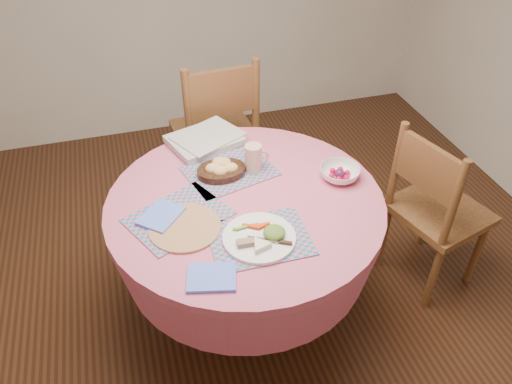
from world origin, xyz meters
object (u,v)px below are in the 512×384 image
(chair_right, at_px, (434,209))
(latte_mug, at_px, (254,158))
(dinner_plate, at_px, (261,237))
(fruit_bowl, at_px, (340,173))
(chair_back, at_px, (217,131))
(bread_bowl, at_px, (221,169))
(wicker_trivet, at_px, (185,228))
(dining_table, at_px, (246,231))

(chair_right, bearing_deg, latte_mug, 58.99)
(dinner_plate, bearing_deg, fruit_bowl, 32.13)
(chair_right, bearing_deg, chair_back, 27.56)
(dinner_plate, xyz_separation_m, bread_bowl, (-0.05, 0.48, 0.02))
(dinner_plate, relative_size, latte_mug, 2.21)
(chair_right, xyz_separation_m, fruit_bowl, (-0.52, 0.07, 0.28))
(chair_back, height_order, fruit_bowl, chair_back)
(dinner_plate, xyz_separation_m, latte_mug, (0.11, 0.47, 0.05))
(chair_right, xyz_separation_m, wicker_trivet, (-1.28, -0.07, 0.26))
(chair_back, xyz_separation_m, bread_bowl, (-0.13, -0.72, 0.24))
(dining_table, xyz_separation_m, wicker_trivet, (-0.29, -0.12, 0.20))
(dining_table, bearing_deg, dinner_plate, -91.86)
(bread_bowl, distance_m, latte_mug, 0.16)
(dining_table, distance_m, dinner_plate, 0.35)
(chair_right, height_order, bread_bowl, chair_right)
(dinner_plate, relative_size, fruit_bowl, 1.29)
(wicker_trivet, bearing_deg, latte_mug, 39.00)
(dining_table, bearing_deg, chair_right, -2.70)
(dining_table, relative_size, wicker_trivet, 4.13)
(dining_table, height_order, latte_mug, latte_mug)
(bread_bowl, bearing_deg, chair_right, -13.64)
(chair_right, height_order, dinner_plate, chair_right)
(chair_right, bearing_deg, bread_bowl, 60.75)
(latte_mug, relative_size, fruit_bowl, 0.58)
(wicker_trivet, height_order, latte_mug, latte_mug)
(dining_table, height_order, dinner_plate, dinner_plate)
(chair_right, bearing_deg, dinner_plate, 87.07)
(wicker_trivet, distance_m, fruit_bowl, 0.77)
(bread_bowl, bearing_deg, dining_table, -74.29)
(wicker_trivet, distance_m, latte_mug, 0.50)
(chair_right, distance_m, wicker_trivet, 1.30)
(dining_table, xyz_separation_m, fruit_bowl, (0.46, 0.03, 0.22))
(chair_back, relative_size, fruit_bowl, 4.54)
(dining_table, bearing_deg, wicker_trivet, -158.32)
(chair_back, relative_size, dinner_plate, 3.53)
(wicker_trivet, xyz_separation_m, dinner_plate, (0.28, -0.16, 0.01))
(dining_table, distance_m, chair_back, 0.93)
(latte_mug, bearing_deg, dining_table, -116.15)
(chair_back, relative_size, wicker_trivet, 3.48)
(fruit_bowl, bearing_deg, chair_right, -7.89)
(bread_bowl, bearing_deg, dinner_plate, -84.09)
(chair_back, distance_m, latte_mug, 0.78)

